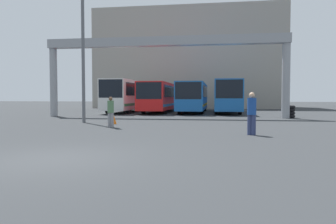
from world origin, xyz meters
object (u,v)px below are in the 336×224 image
object	(u,v)px
pedestrian_mid_left	(252,112)
traffic_cone	(113,118)
bus_slot_0	(126,94)
bus_slot_2	(193,96)
pedestrian_mid_right	(111,111)
lamp_post	(83,43)
bus_slot_1	(161,96)
bus_slot_3	(227,95)
tire_stack	(288,112)

from	to	relation	value
pedestrian_mid_left	traffic_cone	world-z (taller)	pedestrian_mid_left
bus_slot_0	bus_slot_2	distance (m)	7.03
bus_slot_2	pedestrian_mid_right	distance (m)	17.86
pedestrian_mid_right	pedestrian_mid_left	world-z (taller)	pedestrian_mid_left
pedestrian_mid_right	lamp_post	size ratio (longest dim) A/B	0.18
bus_slot_1	bus_slot_0	bearing A→B (deg)	-163.77
bus_slot_1	lamp_post	xyz separation A→B (m)	(-2.36, -14.66, 3.24)
traffic_cone	bus_slot_1	bearing A→B (deg)	89.29
pedestrian_mid_left	bus_slot_1	bearing A→B (deg)	-41.97
bus_slot_3	tire_stack	size ratio (longest dim) A/B	10.80
bus_slot_0	bus_slot_1	world-z (taller)	bus_slot_0
bus_slot_2	lamp_post	world-z (taller)	lamp_post
pedestrian_mid_right	traffic_cone	size ratio (longest dim) A/B	2.37
bus_slot_3	bus_slot_0	bearing A→B (deg)	-177.38
traffic_cone	tire_stack	distance (m)	13.84
bus_slot_3	lamp_post	bearing A→B (deg)	-123.36
traffic_cone	tire_stack	world-z (taller)	tire_stack
pedestrian_mid_right	traffic_cone	world-z (taller)	pedestrian_mid_right
pedestrian_mid_right	lamp_post	xyz separation A→B (m)	(-2.71, 2.81, 4.12)
pedestrian_mid_left	tire_stack	bearing A→B (deg)	-80.47
bus_slot_3	traffic_cone	distance (m)	16.60
pedestrian_mid_left	traffic_cone	distance (m)	8.87
pedestrian_mid_left	traffic_cone	bearing A→B (deg)	-3.05
bus_slot_1	lamp_post	bearing A→B (deg)	-99.14
bus_slot_1	lamp_post	size ratio (longest dim) A/B	1.33
bus_slot_2	bus_slot_3	xyz separation A→B (m)	(3.47, -0.62, 0.09)
bus_slot_0	traffic_cone	size ratio (longest dim) A/B	14.95
bus_slot_3	pedestrian_mid_right	size ratio (longest dim) A/B	6.89
pedestrian_mid_left	lamp_post	distance (m)	11.83
bus_slot_1	pedestrian_mid_left	world-z (taller)	bus_slot_1
pedestrian_mid_left	tire_stack	distance (m)	12.75
bus_slot_2	pedestrian_mid_right	world-z (taller)	bus_slot_2
bus_slot_1	bus_slot_3	xyz separation A→B (m)	(6.94, -0.53, 0.09)
bus_slot_1	bus_slot_3	size ratio (longest dim) A/B	1.09
pedestrian_mid_left	bus_slot_3	bearing A→B (deg)	-60.95
bus_slot_3	bus_slot_2	bearing A→B (deg)	169.81
pedestrian_mid_left	pedestrian_mid_right	bearing A→B (deg)	8.28
tire_stack	lamp_post	bearing A→B (deg)	-153.64
bus_slot_3	pedestrian_mid_left	xyz separation A→B (m)	(0.48, -19.43, -0.86)
bus_slot_1	pedestrian_mid_left	xyz separation A→B (m)	(7.42, -19.96, -0.78)
traffic_cone	bus_slot_2	bearing A→B (deg)	76.73
bus_slot_1	pedestrian_mid_left	size ratio (longest dim) A/B	6.77
bus_slot_3	traffic_cone	bearing A→B (deg)	-115.57
lamp_post	bus_slot_2	bearing A→B (deg)	68.44
bus_slot_1	tire_stack	world-z (taller)	bus_slot_1
bus_slot_0	lamp_post	world-z (taller)	lamp_post
bus_slot_0	tire_stack	xyz separation A→B (m)	(14.85, -6.84, -1.40)
bus_slot_1	lamp_post	distance (m)	15.20
traffic_cone	tire_stack	bearing A→B (deg)	33.26
bus_slot_0	lamp_post	xyz separation A→B (m)	(1.11, -13.65, 3.10)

